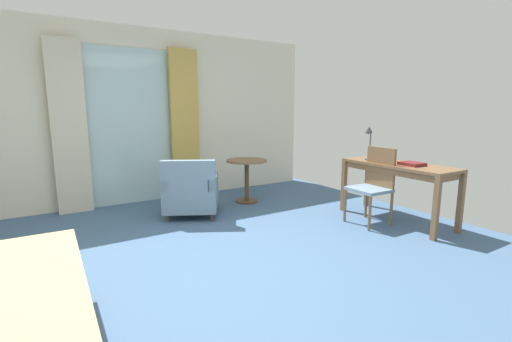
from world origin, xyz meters
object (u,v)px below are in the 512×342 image
Objects in this scene: desk_chair at (374,182)px; closed_book at (412,164)px; writing_desk at (398,170)px; desk_lamp at (369,136)px; round_cafe_table at (247,171)px; armchair_by_window at (191,192)px.

closed_book is at bearing -41.90° from desk_chair.
closed_book reaches higher than writing_desk.
round_cafe_table is at bearing 131.65° from desk_lamp.
armchair_by_window is at bearing 143.93° from writing_desk.
writing_desk is 3.03× the size of desk_lamp.
writing_desk is 2.16× the size of round_cafe_table.
desk_lamp reaches higher than closed_book.
desk_chair is at bearing -130.02° from desk_lamp.
armchair_by_window is (-1.90, 1.53, -0.21)m from desk_chair.
writing_desk is 2.79m from armchair_by_window.
round_cafe_table is (1.03, 0.24, 0.17)m from armchair_by_window.
round_cafe_table is at bearing 13.23° from armchair_by_window.
armchair_by_window is at bearing -166.77° from round_cafe_table.
armchair_by_window is at bearing 141.25° from desk_chair.
round_cafe_table is (-1.20, 1.87, -0.18)m from writing_desk.
desk_lamp is at bearing 92.18° from closed_book.
writing_desk is at bearing -36.07° from armchair_by_window.
closed_book is at bearing -91.18° from writing_desk.
armchair_by_window reaches higher than round_cafe_table.
armchair_by_window reaches higher than writing_desk.
armchair_by_window reaches higher than closed_book.
writing_desk is at bearing -90.94° from desk_lamp.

